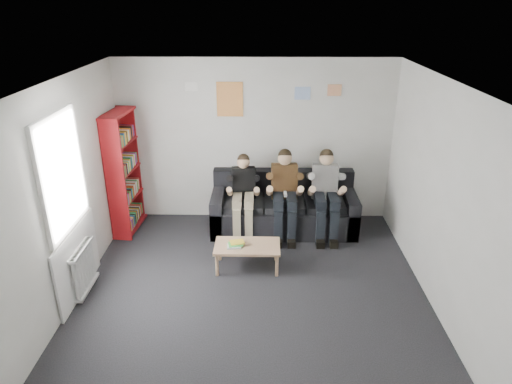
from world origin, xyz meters
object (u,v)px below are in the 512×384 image
(bookshelf, at_px, (124,173))
(sofa, at_px, (283,209))
(person_right, at_px, (326,194))
(coffee_table, at_px, (247,248))
(person_middle, at_px, (285,194))
(person_left, at_px, (243,196))

(bookshelf, bearing_deg, sofa, 6.52)
(sofa, bearing_deg, person_right, -17.74)
(coffee_table, xyz_separation_m, person_right, (1.21, 1.05, 0.37))
(person_middle, bearing_deg, coffee_table, -120.57)
(sofa, bearing_deg, bookshelf, -178.90)
(sofa, bearing_deg, coffee_table, -113.95)
(sofa, xyz_separation_m, person_left, (-0.65, -0.20, 0.33))
(person_left, bearing_deg, person_right, -7.09)
(sofa, height_order, coffee_table, sofa)
(coffee_table, bearing_deg, sofa, 66.05)
(bookshelf, height_order, person_left, bookshelf)
(coffee_table, distance_m, person_left, 1.11)
(person_middle, xyz_separation_m, person_right, (0.65, 0.00, 0.00))
(bookshelf, xyz_separation_m, person_right, (3.20, -0.16, -0.29))
(person_left, xyz_separation_m, person_middle, (0.65, -0.01, 0.03))
(person_left, relative_size, person_middle, 0.94)
(person_left, bearing_deg, coffee_table, -91.78)
(sofa, relative_size, person_left, 1.81)
(person_left, height_order, person_middle, person_middle)
(sofa, relative_size, coffee_table, 2.56)
(sofa, xyz_separation_m, bookshelf, (-2.55, -0.05, 0.65))
(bookshelf, bearing_deg, person_middle, 1.85)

